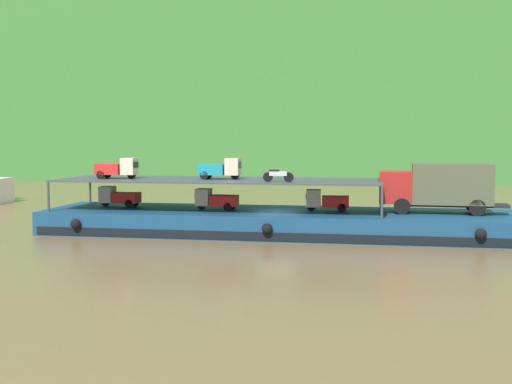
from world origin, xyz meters
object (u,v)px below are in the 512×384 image
(mini_truck_lower_aft, at_px, (216,199))
(motorcycle_upper_port, at_px, (278,175))
(cargo_barge, at_px, (276,222))
(mini_truck_lower_mid, at_px, (327,201))
(covered_lorry, at_px, (439,186))
(mini_truck_upper_mid, at_px, (220,169))
(mini_truck_upper_stern, at_px, (117,168))
(mini_truck_lower_stern, at_px, (119,197))

(mini_truck_lower_aft, bearing_deg, motorcycle_upper_port, -20.99)
(cargo_barge, xyz_separation_m, mini_truck_lower_mid, (3.20, 0.35, 1.44))
(mini_truck_lower_mid, bearing_deg, covered_lorry, 0.73)
(mini_truck_lower_aft, xyz_separation_m, motorcycle_upper_port, (4.34, -1.66, 1.74))
(cargo_barge, relative_size, mini_truck_upper_mid, 11.02)
(cargo_barge, bearing_deg, mini_truck_upper_stern, -176.99)
(mini_truck_lower_aft, height_order, mini_truck_lower_mid, same)
(mini_truck_upper_stern, distance_m, motorcycle_upper_port, 11.06)
(mini_truck_upper_mid, height_order, motorcycle_upper_port, mini_truck_upper_mid)
(motorcycle_upper_port, bearing_deg, mini_truck_lower_mid, 38.46)
(cargo_barge, height_order, mini_truck_upper_stern, mini_truck_upper_stern)
(cargo_barge, relative_size, mini_truck_lower_aft, 10.85)
(mini_truck_lower_mid, bearing_deg, motorcycle_upper_port, -141.54)
(mini_truck_lower_stern, height_order, mini_truck_upper_stern, mini_truck_upper_stern)
(mini_truck_lower_stern, height_order, motorcycle_upper_port, motorcycle_upper_port)
(cargo_barge, height_order, mini_truck_lower_mid, mini_truck_lower_mid)
(mini_truck_lower_aft, distance_m, motorcycle_upper_port, 4.96)
(mini_truck_lower_mid, distance_m, mini_truck_upper_mid, 7.24)
(cargo_barge, xyz_separation_m, mini_truck_upper_mid, (-3.75, 0.15, 3.44))
(cargo_barge, xyz_separation_m, mini_truck_upper_stern, (-10.61, -0.56, 3.44))
(covered_lorry, bearing_deg, mini_truck_upper_stern, -177.25)
(mini_truck_lower_stern, height_order, mini_truck_lower_aft, same)
(cargo_barge, height_order, covered_lorry, covered_lorry)
(cargo_barge, distance_m, mini_truck_lower_mid, 3.53)
(covered_lorry, height_order, mini_truck_upper_mid, mini_truck_upper_mid)
(mini_truck_upper_stern, bearing_deg, mini_truck_lower_aft, 2.75)
(mini_truck_upper_mid, bearing_deg, motorcycle_upper_port, -26.53)
(mini_truck_lower_aft, relative_size, mini_truck_upper_mid, 1.02)
(mini_truck_lower_mid, bearing_deg, cargo_barge, -173.74)
(mini_truck_lower_stern, distance_m, mini_truck_lower_aft, 7.10)
(mini_truck_lower_stern, distance_m, motorcycle_upper_port, 11.78)
(mini_truck_lower_stern, distance_m, mini_truck_upper_mid, 7.55)
(mini_truck_lower_stern, bearing_deg, mini_truck_upper_mid, -3.59)
(mini_truck_lower_aft, relative_size, motorcycle_upper_port, 1.47)
(cargo_barge, distance_m, mini_truck_lower_aft, 4.23)
(cargo_barge, relative_size, covered_lorry, 3.83)
(covered_lorry, bearing_deg, mini_truck_upper_mid, -178.81)
(mini_truck_lower_aft, xyz_separation_m, mini_truck_upper_stern, (-6.64, -0.32, 2.00))
(covered_lorry, bearing_deg, mini_truck_lower_aft, -177.25)
(mini_truck_upper_mid, bearing_deg, mini_truck_lower_aft, -119.43)
(motorcycle_upper_port, bearing_deg, cargo_barge, 100.91)
(cargo_barge, distance_m, mini_truck_upper_mid, 5.09)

